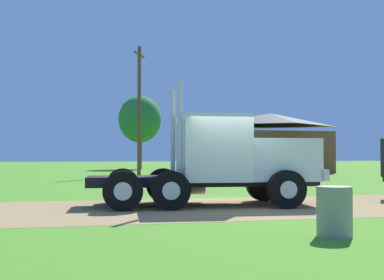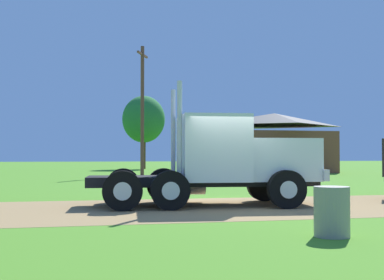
% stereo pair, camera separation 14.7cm
% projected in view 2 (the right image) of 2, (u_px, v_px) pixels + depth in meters
% --- Properties ---
extents(ground_plane, '(200.00, 200.00, 0.00)m').
position_uv_depth(ground_plane, '(231.00, 207.00, 14.10)').
color(ground_plane, '#4D8C24').
extents(dirt_track, '(120.00, 5.92, 0.01)m').
position_uv_depth(dirt_track, '(231.00, 207.00, 14.10)').
color(dirt_track, '#9E7D4D').
rests_on(dirt_track, ground_plane).
extents(truck_foreground_white, '(6.81, 3.10, 3.47)m').
position_uv_depth(truck_foreground_white, '(226.00, 161.00, 14.77)').
color(truck_foreground_white, black).
rests_on(truck_foreground_white, ground_plane).
extents(steel_barrel, '(0.63, 0.63, 0.90)m').
position_uv_depth(steel_barrel, '(332.00, 212.00, 9.03)').
color(steel_barrel, gray).
rests_on(steel_barrel, ground_plane).
extents(shed_building, '(9.19, 6.79, 4.96)m').
position_uv_depth(shed_building, '(274.00, 144.00, 42.29)').
color(shed_building, brown).
rests_on(shed_building, ground_plane).
extents(utility_pole_near, '(1.02, 2.07, 9.32)m').
position_uv_depth(utility_pole_near, '(142.00, 107.00, 36.38)').
color(utility_pole_near, brown).
rests_on(utility_pole_near, ground_plane).
extents(tree_right, '(4.44, 4.44, 7.64)m').
position_uv_depth(tree_right, '(144.00, 119.00, 52.78)').
color(tree_right, '#513823').
rests_on(tree_right, ground_plane).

